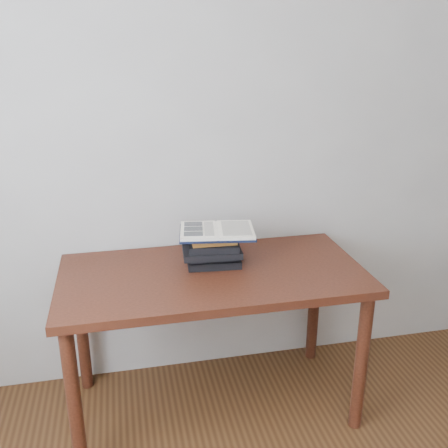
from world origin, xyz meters
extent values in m
cube|color=#A6A29D|center=(0.00, 1.75, 1.30)|extent=(3.50, 0.04, 2.60)
cube|color=#4E2213|center=(-0.06, 1.38, 0.72)|extent=(1.37, 0.69, 0.04)
cylinder|color=#4E2213|center=(-0.68, 1.10, 0.35)|extent=(0.06, 0.06, 0.70)
cylinder|color=#4E2213|center=(0.57, 1.10, 0.35)|extent=(0.06, 0.06, 0.70)
cylinder|color=#4E2213|center=(-0.68, 1.66, 0.35)|extent=(0.06, 0.06, 0.70)
cylinder|color=#4E2213|center=(0.57, 1.66, 0.35)|extent=(0.06, 0.06, 0.70)
cube|color=black|center=(-0.04, 1.45, 0.75)|extent=(0.26, 0.17, 0.04)
cube|color=black|center=(-0.05, 1.45, 0.78)|extent=(0.21, 0.14, 0.03)
cube|color=black|center=(-0.05, 1.43, 0.81)|extent=(0.28, 0.19, 0.03)
cube|color=black|center=(-0.04, 1.43, 0.84)|extent=(0.24, 0.17, 0.03)
cube|color=#A36D25|center=(-0.04, 1.45, 0.87)|extent=(0.21, 0.16, 0.03)
cube|color=black|center=(-0.02, 1.46, 0.89)|extent=(0.37, 0.28, 0.01)
cube|color=white|center=(-0.10, 1.47, 0.90)|extent=(0.19, 0.25, 0.02)
cube|color=white|center=(0.06, 1.44, 0.90)|extent=(0.19, 0.25, 0.02)
cylinder|color=white|center=(-0.02, 1.46, 0.90)|extent=(0.05, 0.22, 0.01)
cube|color=black|center=(-0.12, 1.54, 0.91)|extent=(0.09, 0.07, 0.00)
cube|color=black|center=(-0.13, 1.48, 0.91)|extent=(0.09, 0.07, 0.00)
cube|color=black|center=(-0.14, 1.41, 0.91)|extent=(0.09, 0.07, 0.00)
cube|color=beige|center=(-0.06, 1.46, 0.91)|extent=(0.07, 0.19, 0.00)
cube|color=beige|center=(0.07, 1.44, 0.91)|extent=(0.16, 0.21, 0.00)
camera|label=1|loc=(-0.44, -0.63, 1.71)|focal=40.00mm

